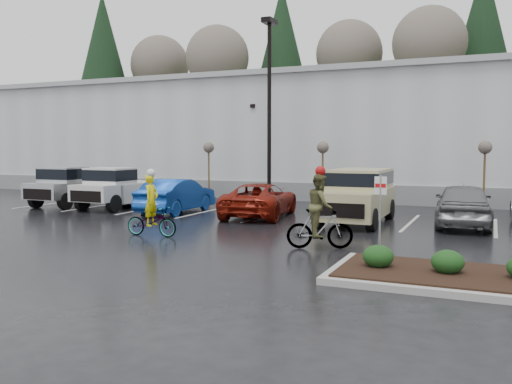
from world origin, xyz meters
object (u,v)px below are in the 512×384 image
at_px(car_blue, 177,196).
at_px(car_grey, 463,204).
at_px(pickup_white, 122,187).
at_px(sapling_mid, 323,151).
at_px(suv_tan, 357,196).
at_px(fire_lane_sign, 380,207).
at_px(car_red, 260,200).
at_px(cyclist_olive, 320,219).
at_px(sapling_east, 485,151).
at_px(pickup_silver, 77,186).
at_px(lamppost, 269,91).
at_px(cyclist_hivis, 152,215).
at_px(sapling_west, 209,151).

height_order(car_blue, car_grey, car_grey).
distance_m(pickup_white, car_grey, 15.39).
relative_size(sapling_mid, suv_tan, 0.63).
distance_m(sapling_mid, fire_lane_sign, 13.92).
relative_size(suv_tan, car_grey, 1.07).
bearing_deg(suv_tan, car_grey, 9.16).
relative_size(car_red, cyclist_olive, 2.14).
height_order(sapling_east, pickup_silver, sapling_east).
bearing_deg(lamppost, fire_lane_sign, -56.54).
relative_size(sapling_mid, cyclist_hivis, 1.45).
relative_size(lamppost, car_grey, 1.93).
distance_m(sapling_east, car_grey, 5.58).
relative_size(sapling_west, cyclist_olive, 1.35).
relative_size(lamppost, pickup_silver, 1.77).
bearing_deg(suv_tan, cyclist_hivis, -133.16).
relative_size(pickup_white, car_blue, 1.13).
distance_m(lamppost, car_blue, 7.29).
distance_m(lamppost, sapling_west, 5.07).
height_order(sapling_east, pickup_white, sapling_east).
height_order(sapling_west, car_blue, sapling_west).
bearing_deg(suv_tan, lamppost, 139.31).
relative_size(pickup_white, car_red, 1.03).
distance_m(sapling_west, fire_lane_sign, 17.46).
xyz_separation_m(sapling_west, pickup_white, (-2.01, -5.01, -1.75)).
relative_size(sapling_west, sapling_east, 1.00).
xyz_separation_m(sapling_west, suv_tan, (9.60, -5.81, -1.70)).
relative_size(car_blue, cyclist_olive, 1.95).
distance_m(car_blue, suv_tan, 8.08).
bearing_deg(lamppost, sapling_mid, 21.80).
bearing_deg(lamppost, suv_tan, -40.69).
height_order(sapling_east, cyclist_olive, sapling_east).
height_order(sapling_mid, car_red, sapling_mid).
distance_m(fire_lane_sign, car_grey, 7.78).
height_order(fire_lane_sign, car_blue, fire_lane_sign).
relative_size(sapling_west, car_grey, 0.67).
bearing_deg(fire_lane_sign, suv_tan, 107.50).
height_order(car_grey, cyclist_hivis, cyclist_hivis).
bearing_deg(pickup_white, pickup_silver, -179.26).
height_order(sapling_west, sapling_east, same).
height_order(sapling_west, pickup_silver, sapling_west).
height_order(lamppost, car_blue, lamppost).
bearing_deg(cyclist_hivis, lamppost, -1.16).
relative_size(sapling_east, cyclist_olive, 1.35).
xyz_separation_m(sapling_east, cyclist_olive, (-4.14, -11.50, -1.87)).
distance_m(lamppost, sapling_east, 10.48).
height_order(lamppost, sapling_east, lamppost).
xyz_separation_m(suv_tan, car_grey, (3.78, 0.61, -0.22)).
xyz_separation_m(pickup_silver, car_grey, (18.17, -0.16, -0.17)).
bearing_deg(pickup_silver, cyclist_olive, -23.79).
bearing_deg(pickup_silver, pickup_white, 0.74).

